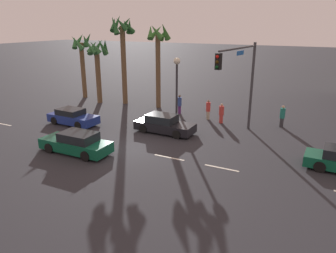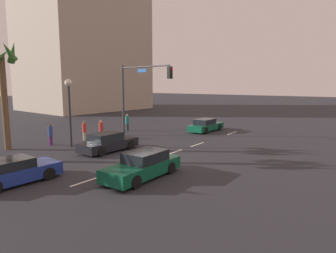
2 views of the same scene
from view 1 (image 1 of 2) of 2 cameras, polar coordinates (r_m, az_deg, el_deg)
The scene contains 18 objects.
ground_plane at distance 21.21m, azimuth -7.06°, elevation -4.06°, with size 220.00×220.00×0.00m, color #28282D.
lane_stripe_1 at distance 29.50m, azimuth -27.26°, elevation 0.37°, with size 1.94×0.14×0.01m, color silver.
lane_stripe_2 at distance 24.05m, azimuth -16.58°, elevation -1.99°, with size 2.10×0.14×0.01m, color silver.
lane_stripe_3 at distance 19.81m, azimuth 0.20°, elevation -5.53°, with size 2.03×0.14×0.01m, color silver.
lane_stripe_4 at distance 18.69m, azimuth 9.53°, elevation -7.29°, with size 2.02×0.14×0.01m, color silver.
car_0 at distance 24.11m, azimuth -0.72°, elevation 0.38°, with size 4.55×1.93×1.37m.
car_2 at distance 27.23m, azimuth -16.58°, elevation 1.62°, with size 4.27×1.96×1.27m.
car_3 at distance 21.17m, azimuth -15.97°, elevation -2.85°, with size 4.72×1.89×1.37m.
traffic_signal at distance 22.93m, azimuth 13.03°, elevation 9.01°, with size 1.06×6.29×6.58m.
streetlamp at distance 26.71m, azimuth 1.57°, elevation 8.98°, with size 0.56×0.56×5.24m.
pedestrian_0 at distance 27.63m, azimuth 7.15°, elevation 3.08°, with size 0.44×0.44×1.69m.
pedestrian_1 at distance 29.15m, azimuth 2.06°, elevation 4.03°, with size 0.39×0.39×1.73m.
pedestrian_2 at distance 26.67m, azimuth 9.47°, elevation 2.38°, with size 0.45×0.45×1.66m.
pedestrian_3 at distance 26.86m, azimuth 19.65°, elevation 1.79°, with size 0.51×0.51×1.75m.
palm_tree_0 at distance 33.46m, azimuth -12.42°, elevation 12.07°, with size 2.51×2.50×6.55m.
palm_tree_1 at distance 32.59m, azimuth -8.17°, elevation 15.03°, with size 2.52×2.49×8.74m.
palm_tree_2 at distance 30.67m, azimuth -1.76°, elevation 13.74°, with size 2.45×2.46×8.00m.
palm_tree_3 at distance 36.40m, azimuth -15.06°, elevation 12.61°, with size 2.16×2.60×7.04m.
Camera 1 is at (11.10, -16.27, 7.88)m, focal length 34.29 mm.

